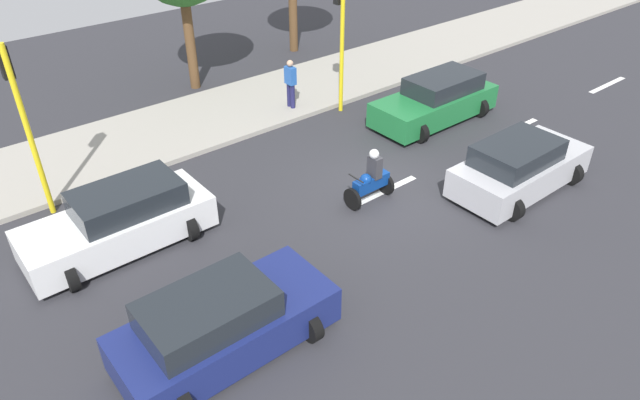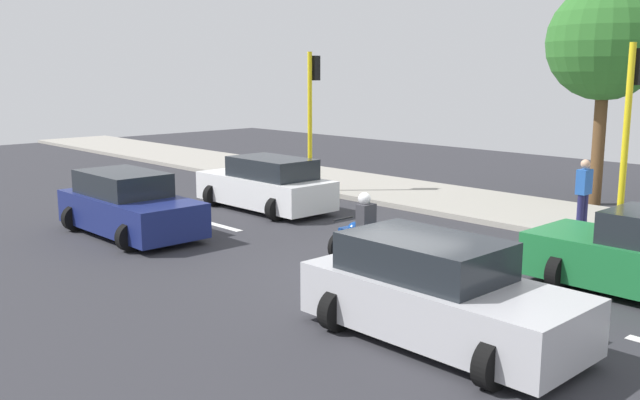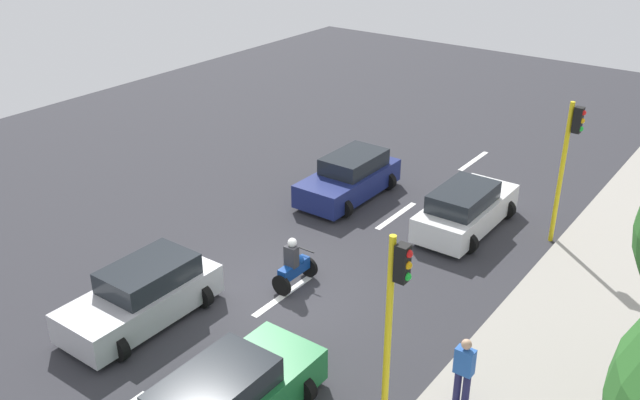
{
  "view_description": "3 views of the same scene",
  "coord_description": "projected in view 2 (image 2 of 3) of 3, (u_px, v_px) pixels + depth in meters",
  "views": [
    {
      "loc": [
        -9.24,
        9.76,
        8.62
      ],
      "look_at": [
        -0.53,
        2.69,
        1.13
      ],
      "focal_mm": 32.32,
      "sensor_mm": 36.0,
      "label": 1
    },
    {
      "loc": [
        -10.14,
        -8.86,
        3.91
      ],
      "look_at": [
        0.87,
        2.83,
        0.95
      ],
      "focal_mm": 39.31,
      "sensor_mm": 36.0,
      "label": 2
    },
    {
      "loc": [
        10.2,
        -12.13,
        10.45
      ],
      "look_at": [
        -0.68,
        2.61,
        1.7
      ],
      "focal_mm": 38.83,
      "sensor_mm": 36.0,
      "label": 3
    }
  ],
  "objects": [
    {
      "name": "lane_stripe_mid",
      "position": [
        386.0,
        271.0,
        13.89
      ],
      "size": [
        0.2,
        2.4,
        0.01
      ],
      "primitive_type": "cube",
      "color": "white",
      "rests_on": "ground"
    },
    {
      "name": "ground_plane",
      "position": [
        386.0,
        274.0,
        13.9
      ],
      "size": [
        40.0,
        60.0,
        0.1
      ],
      "primitive_type": "cube",
      "color": "#2D2D33"
    },
    {
      "name": "car_dark_blue",
      "position": [
        129.0,
        206.0,
        16.86
      ],
      "size": [
        2.19,
        4.2,
        1.52
      ],
      "color": "navy",
      "rests_on": "ground"
    },
    {
      "name": "car_white",
      "position": [
        266.0,
        185.0,
        19.91
      ],
      "size": [
        2.15,
        4.36,
        1.52
      ],
      "color": "white",
      "rests_on": "ground"
    },
    {
      "name": "pedestrian_near_signal",
      "position": [
        584.0,
        192.0,
        16.8
      ],
      "size": [
        0.4,
        0.24,
        1.69
      ],
      "color": "#1E1E4C",
      "rests_on": "sidewalk"
    },
    {
      "name": "street_tree_north",
      "position": [
        606.0,
        43.0,
        19.96
      ],
      "size": [
        3.32,
        3.32,
        6.39
      ],
      "color": "brown",
      "rests_on": "ground"
    },
    {
      "name": "traffic_light_midblock",
      "position": [
        629.0,
        118.0,
        14.82
      ],
      "size": [
        0.49,
        0.24,
        4.5
      ],
      "color": "yellow",
      "rests_on": "ground"
    },
    {
      "name": "traffic_light_corner",
      "position": [
        312.0,
        103.0,
        21.92
      ],
      "size": [
        0.49,
        0.24,
        4.5
      ],
      "color": "yellow",
      "rests_on": "ground"
    },
    {
      "name": "sidewalk",
      "position": [
        560.0,
        218.0,
        18.6
      ],
      "size": [
        4.0,
        60.0,
        0.15
      ],
      "primitive_type": "cube",
      "color": "#9E998E",
      "rests_on": "ground"
    },
    {
      "name": "lane_stripe_far_south",
      "position": [
        105.0,
        194.0,
        22.48
      ],
      "size": [
        0.2,
        2.4,
        0.01
      ],
      "primitive_type": "cube",
      "color": "white",
      "rests_on": "ground"
    },
    {
      "name": "car_silver",
      "position": [
        437.0,
        294.0,
        10.2
      ],
      "size": [
        2.2,
        4.17,
        1.52
      ],
      "color": "#B7B7BC",
      "rests_on": "ground"
    },
    {
      "name": "lane_stripe_south",
      "position": [
        212.0,
        224.0,
        18.18
      ],
      "size": [
        0.2,
        2.4,
        0.01
      ],
      "primitive_type": "cube",
      "color": "white",
      "rests_on": "ground"
    },
    {
      "name": "motorcycle",
      "position": [
        362.0,
        235.0,
        14.16
      ],
      "size": [
        0.6,
        1.3,
        1.53
      ],
      "color": "black",
      "rests_on": "ground"
    }
  ]
}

